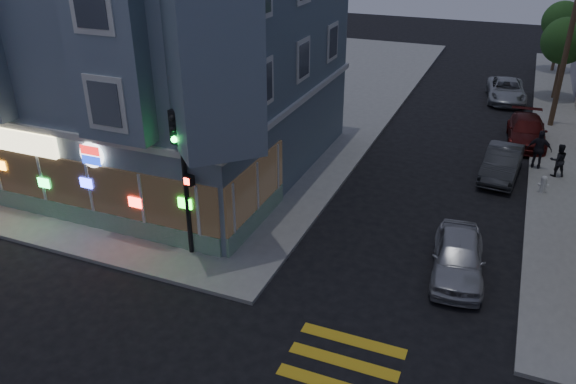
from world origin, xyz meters
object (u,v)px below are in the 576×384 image
Objects in this scene: utility_pole at (568,46)px; parked_car_a at (458,257)px; parked_car_c at (527,131)px; parked_car_d at (506,90)px; traffic_signal at (182,159)px; street_tree_near at (565,41)px; parked_car_b at (502,163)px; fire_hydrant at (543,184)px; street_tree_far at (562,21)px; pedestrian_b at (539,149)px; pedestrian_a at (558,160)px.

utility_pole is 18.42m from parked_car_a.
parked_car_a reaches higher than parked_car_c.
parked_car_d is 26.78m from traffic_signal.
street_tree_near is 1.22× the size of parked_car_a.
street_tree_near is at bearing 88.09° from utility_pole.
traffic_signal reaches higher than parked_car_a.
parked_car_b is 2.31m from fire_hydrant.
street_tree_far is 2.75× the size of pedestrian_b.
pedestrian_b is at bearing -56.53° from pedestrian_a.
street_tree_far is 1.20× the size of parked_car_b.
pedestrian_b is at bearing 60.18° from traffic_signal.
traffic_signal is (-11.68, -13.26, 2.82)m from pedestrian_b.
pedestrian_b is 0.35× the size of traffic_signal.
fire_hydrant is at bearing -87.14° from parked_car_d.
traffic_signal is (-10.11, -11.77, 3.20)m from parked_car_b.
pedestrian_a is at bearing 56.67° from traffic_signal.
parked_car_c reaches higher than fire_hydrant.
utility_pole reaches higher than parked_car_d.
utility_pole is 6.06m from street_tree_near.
parked_car_d is (-3.02, -1.46, -3.22)m from street_tree_near.
street_tree_near reaches higher than fire_hydrant.
fire_hydrant is at bearing 99.95° from pedestrian_b.
parked_car_c is at bearing -85.72° from parked_car_d.
street_tree_far is at bearing 90.00° from street_tree_near.
street_tree_near is 4.65m from parked_car_d.
traffic_signal reaches higher than parked_car_c.
traffic_signal is at bearing -110.15° from street_tree_far.
parked_car_b is at bearing -0.66° from pedestrian_a.
parked_car_d is at bearing -95.65° from pedestrian_a.
pedestrian_b is at bearing 96.04° from fire_hydrant.
street_tree_far is 10.44m from parked_car_d.
traffic_signal is at bearing -126.10° from parked_car_b.
utility_pole is 6.73m from parked_car_d.
street_tree_far is 36.51m from traffic_signal.
street_tree_near reaches higher than parked_car_d.
street_tree_near is at bearing 75.97° from traffic_signal.
utility_pole is at bearing -64.85° from parked_car_d.
parked_car_a is (-3.34, -23.69, -3.20)m from street_tree_near.
street_tree_near is 24.13m from parked_car_a.
utility_pole reaches higher than parked_car_c.
pedestrian_a is at bearing -75.27° from parked_car_c.
fire_hydrant is at bearing -86.02° from parked_car_c.
traffic_signal is at bearing 25.73° from pedestrian_a.
parked_car_a is 0.78× the size of traffic_signal.
pedestrian_a is (0.17, -7.67, -3.84)m from utility_pole.
parked_car_b is 0.86× the size of parked_car_d.
parked_car_c is at bearing -94.96° from street_tree_far.
traffic_signal is 16.23m from fire_hydrant.
parked_car_a is at bearing -100.06° from utility_pole.
parked_car_b reaches higher than fire_hydrant.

